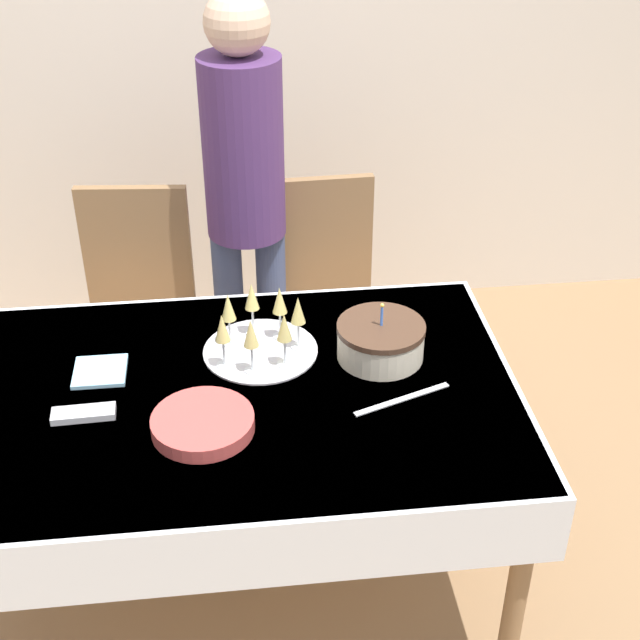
{
  "coord_description": "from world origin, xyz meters",
  "views": [
    {
      "loc": [
        0.01,
        -2.01,
        2.26
      ],
      "look_at": [
        0.25,
        0.15,
        0.86
      ],
      "focal_mm": 50.0,
      "sensor_mm": 36.0,
      "label": 1
    }
  ],
  "objects_px": {
    "dining_chair_far_left": "(138,307)",
    "champagne_tray": "(260,329)",
    "birthday_cake": "(381,341)",
    "person_standing": "(245,182)",
    "plate_stack_main": "(203,424)",
    "dining_chair_far_right": "(324,295)"
  },
  "relations": [
    {
      "from": "champagne_tray",
      "to": "person_standing",
      "type": "relative_size",
      "value": 0.21
    },
    {
      "from": "dining_chair_far_right",
      "to": "plate_stack_main",
      "type": "bearing_deg",
      "value": -113.77
    },
    {
      "from": "champagne_tray",
      "to": "person_standing",
      "type": "bearing_deg",
      "value": 90.57
    },
    {
      "from": "dining_chair_far_left",
      "to": "champagne_tray",
      "type": "distance_m",
      "value": 0.84
    },
    {
      "from": "champagne_tray",
      "to": "person_standing",
      "type": "height_order",
      "value": "person_standing"
    },
    {
      "from": "dining_chair_far_right",
      "to": "plate_stack_main",
      "type": "xyz_separation_m",
      "value": [
        -0.44,
        -1.0,
        0.24
      ]
    },
    {
      "from": "person_standing",
      "to": "dining_chair_far_left",
      "type": "bearing_deg",
      "value": -176.73
    },
    {
      "from": "dining_chair_far_right",
      "to": "plate_stack_main",
      "type": "distance_m",
      "value": 1.12
    },
    {
      "from": "dining_chair_far_left",
      "to": "dining_chair_far_right",
      "type": "relative_size",
      "value": 1.0
    },
    {
      "from": "dining_chair_far_left",
      "to": "champagne_tray",
      "type": "bearing_deg",
      "value": -57.35
    },
    {
      "from": "dining_chair_far_right",
      "to": "person_standing",
      "type": "xyz_separation_m",
      "value": [
        -0.28,
        0.02,
        0.47
      ]
    },
    {
      "from": "champagne_tray",
      "to": "plate_stack_main",
      "type": "bearing_deg",
      "value": -116.8
    },
    {
      "from": "dining_chair_far_left",
      "to": "birthday_cake",
      "type": "height_order",
      "value": "dining_chair_far_left"
    },
    {
      "from": "champagne_tray",
      "to": "plate_stack_main",
      "type": "xyz_separation_m",
      "value": [
        -0.17,
        -0.34,
        -0.06
      ]
    },
    {
      "from": "dining_chair_far_right",
      "to": "dining_chair_far_left",
      "type": "bearing_deg",
      "value": -179.97
    },
    {
      "from": "birthday_cake",
      "to": "plate_stack_main",
      "type": "distance_m",
      "value": 0.59
    },
    {
      "from": "birthday_cake",
      "to": "person_standing",
      "type": "bearing_deg",
      "value": 115.56
    },
    {
      "from": "dining_chair_far_left",
      "to": "person_standing",
      "type": "distance_m",
      "value": 0.63
    },
    {
      "from": "dining_chair_far_right",
      "to": "birthday_cake",
      "type": "height_order",
      "value": "dining_chair_far_right"
    },
    {
      "from": "birthday_cake",
      "to": "person_standing",
      "type": "distance_m",
      "value": 0.85
    },
    {
      "from": "plate_stack_main",
      "to": "person_standing",
      "type": "height_order",
      "value": "person_standing"
    },
    {
      "from": "champagne_tray",
      "to": "plate_stack_main",
      "type": "height_order",
      "value": "champagne_tray"
    }
  ]
}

